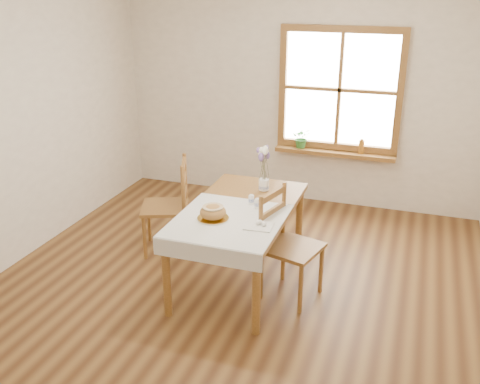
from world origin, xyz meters
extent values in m
plane|color=brown|center=(0.00, 0.00, 0.00)|extent=(5.00, 5.00, 0.00)
cube|color=white|center=(0.00, 2.50, 1.30)|extent=(4.50, 0.10, 2.60)
cube|color=white|center=(0.00, -2.50, 1.30)|extent=(4.50, 0.10, 2.60)
cube|color=white|center=(-2.25, 0.00, 1.30)|extent=(0.10, 5.00, 2.60)
cube|color=#99612F|center=(0.50, 2.46, 2.14)|extent=(1.46, 0.08, 0.08)
cube|color=#99612F|center=(0.50, 2.46, 0.76)|extent=(1.46, 0.08, 0.08)
cube|color=#99612F|center=(-0.19, 2.46, 1.45)|extent=(0.08, 0.08, 1.30)
cube|color=#99612F|center=(1.19, 2.46, 1.45)|extent=(0.08, 0.08, 1.30)
cube|color=#99612F|center=(0.50, 2.46, 1.45)|extent=(0.04, 0.06, 1.30)
cube|color=#99612F|center=(0.50, 2.46, 1.45)|extent=(1.30, 0.06, 0.04)
cube|color=white|center=(0.50, 2.49, 1.45)|extent=(1.30, 0.01, 1.30)
cube|color=#99612F|center=(0.50, 2.40, 0.69)|extent=(1.46, 0.20, 0.05)
cube|color=#99612F|center=(0.00, 0.30, 0.72)|extent=(0.90, 1.60, 0.05)
cylinder|color=#99612F|center=(-0.39, -0.44, 0.35)|extent=(0.07, 0.07, 0.70)
cylinder|color=#99612F|center=(0.39, -0.44, 0.35)|extent=(0.07, 0.07, 0.70)
cylinder|color=#99612F|center=(-0.39, 1.04, 0.35)|extent=(0.07, 0.07, 0.70)
cylinder|color=#99612F|center=(0.39, 1.04, 0.35)|extent=(0.07, 0.07, 0.70)
cube|color=silver|center=(0.00, 0.00, 0.76)|extent=(0.91, 0.99, 0.01)
cylinder|color=white|center=(-0.13, -0.03, 0.77)|extent=(0.31, 0.31, 0.01)
ellipsoid|color=#AB773C|center=(-0.13, -0.03, 0.84)|extent=(0.23, 0.23, 0.12)
cube|color=silver|center=(0.29, -0.05, 0.77)|extent=(0.24, 0.21, 0.01)
cylinder|color=white|center=(0.08, 0.38, 0.81)|extent=(0.06, 0.06, 0.10)
cylinder|color=white|center=(0.16, 0.31, 0.81)|extent=(0.07, 0.07, 0.10)
cylinder|color=white|center=(0.08, 0.77, 0.81)|extent=(0.12, 0.12, 0.11)
imported|color=#337930|center=(0.09, 2.40, 0.81)|extent=(0.27, 0.29, 0.19)
cylinder|color=#B16E20|center=(0.81, 2.40, 0.81)|extent=(0.07, 0.07, 0.18)
camera|label=1|loc=(1.44, -3.88, 2.66)|focal=40.00mm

